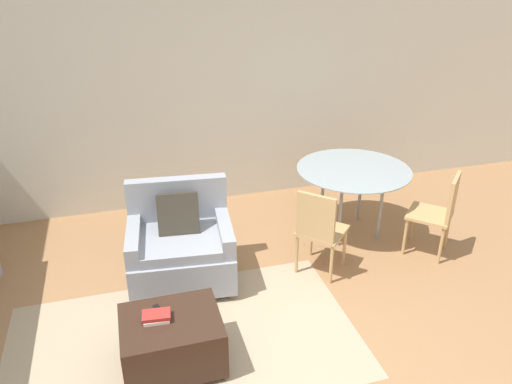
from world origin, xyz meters
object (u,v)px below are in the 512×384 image
at_px(dining_chair_near_right, 440,209).
at_px(book_stack, 156,317).
at_px(armchair, 181,246).
at_px(dining_chair_near_left, 319,227).
at_px(dining_table, 353,175).
at_px(ottoman, 172,340).
at_px(tv_remote_primary, 159,311).

bearing_deg(dining_chair_near_right, book_stack, -164.75).
bearing_deg(armchair, dining_chair_near_left, -12.05).
relative_size(book_stack, dining_table, 0.18).
xyz_separation_m(ottoman, dining_table, (2.18, 1.49, 0.46)).
relative_size(armchair, tv_remote_primary, 6.35).
xyz_separation_m(armchair, dining_chair_near_right, (2.61, -0.27, 0.16)).
distance_m(book_stack, tv_remote_primary, 0.10).
distance_m(ottoman, dining_table, 2.68).
xyz_separation_m(armchair, tv_remote_primary, (-0.30, -0.98, 0.07)).
height_order(ottoman, tv_remote_primary, tv_remote_primary).
relative_size(ottoman, tv_remote_primary, 4.56).
xyz_separation_m(ottoman, dining_chair_near_right, (2.84, 0.83, 0.28)).
height_order(armchair, book_stack, armchair).
bearing_deg(dining_table, book_stack, -147.32).
relative_size(ottoman, dining_table, 0.60).
relative_size(book_stack, dining_chair_near_right, 0.24).
bearing_deg(dining_chair_near_right, tv_remote_primary, -166.32).
relative_size(tv_remote_primary, dining_chair_near_left, 0.18).
distance_m(armchair, dining_chair_near_right, 2.62).
distance_m(book_stack, dining_chair_near_left, 1.80).
xyz_separation_m(armchair, dining_table, (1.95, 0.38, 0.34)).
height_order(dining_chair_near_left, dining_chair_near_right, same).
bearing_deg(ottoman, armchair, 78.02).
xyz_separation_m(tv_remote_primary, dining_table, (2.25, 1.37, 0.26)).
relative_size(armchair, dining_chair_near_right, 1.15).
height_order(tv_remote_primary, dining_table, dining_table).
height_order(ottoman, dining_chair_near_left, dining_chair_near_left).
relative_size(ottoman, book_stack, 3.40).
bearing_deg(book_stack, armchair, 73.00).
distance_m(armchair, ottoman, 1.13).
relative_size(book_stack, dining_chair_near_left, 0.24).
height_order(book_stack, dining_chair_near_right, dining_chair_near_right).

